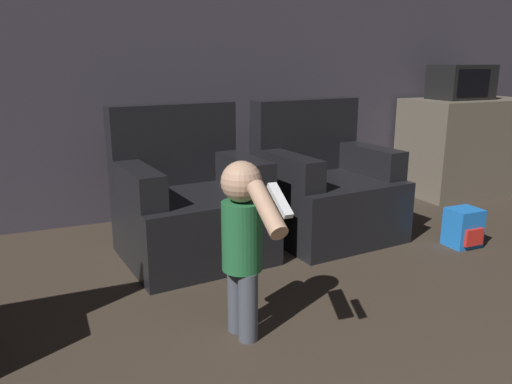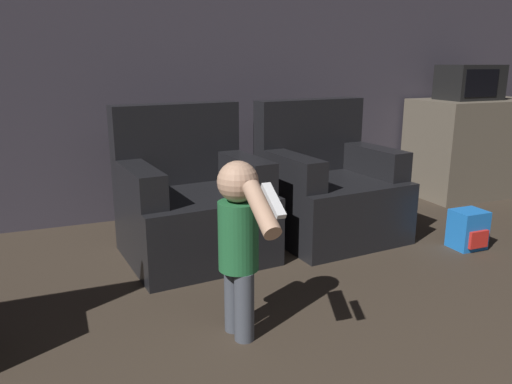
{
  "view_description": "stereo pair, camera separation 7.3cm",
  "coord_description": "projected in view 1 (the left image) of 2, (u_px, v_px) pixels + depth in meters",
  "views": [
    {
      "loc": [
        -1.18,
        0.6,
        1.23
      ],
      "look_at": [
        -0.13,
        3.01,
        0.53
      ],
      "focal_mm": 35.0,
      "sensor_mm": 36.0,
      "label": 1
    },
    {
      "loc": [
        -1.11,
        0.57,
        1.23
      ],
      "look_at": [
        -0.13,
        3.01,
        0.53
      ],
      "focal_mm": 35.0,
      "sensor_mm": 36.0,
      "label": 2
    }
  ],
  "objects": [
    {
      "name": "toy_backpack",
      "position": [
        463.0,
        228.0,
        3.38
      ],
      "size": [
        0.21,
        0.2,
        0.26
      ],
      "color": "blue",
      "rests_on": "ground_plane"
    },
    {
      "name": "armchair_right",
      "position": [
        324.0,
        190.0,
        3.57
      ],
      "size": [
        0.92,
        0.86,
        0.96
      ],
      "rotation": [
        0.0,
        0.0,
        0.09
      ],
      "color": "black",
      "rests_on": "ground_plane"
    },
    {
      "name": "person_toddler",
      "position": [
        243.0,
        236.0,
        2.18
      ],
      "size": [
        0.18,
        0.56,
        0.82
      ],
      "rotation": [
        0.0,
        0.0,
        1.71
      ],
      "color": "#474C56",
      "rests_on": "ground_plane"
    },
    {
      "name": "kitchen_counter",
      "position": [
        465.0,
        146.0,
        4.74
      ],
      "size": [
        1.15,
        0.66,
        0.88
      ],
      "color": "#665B4C",
      "rests_on": "ground_plane"
    },
    {
      "name": "microwave",
      "position": [
        461.0,
        82.0,
        4.53
      ],
      "size": [
        0.52,
        0.36,
        0.31
      ],
      "color": "black",
      "rests_on": "kitchen_counter"
    },
    {
      "name": "armchair_left",
      "position": [
        190.0,
        205.0,
        3.18
      ],
      "size": [
        0.92,
        0.87,
        0.96
      ],
      "rotation": [
        0.0,
        0.0,
        0.1
      ],
      "color": "black",
      "rests_on": "ground_plane"
    },
    {
      "name": "wall_back",
      "position": [
        194.0,
        51.0,
        3.9
      ],
      "size": [
        8.4,
        0.05,
        2.6
      ],
      "color": "#3D3842",
      "rests_on": "ground_plane"
    }
  ]
}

